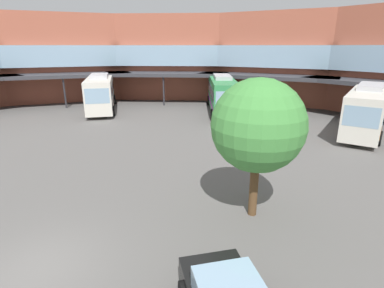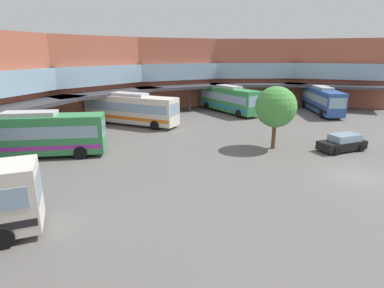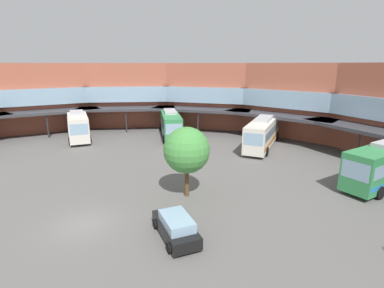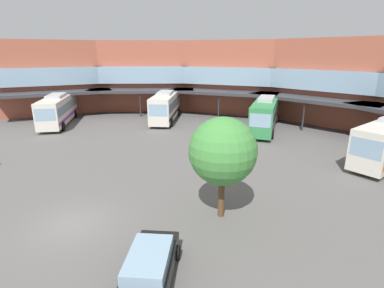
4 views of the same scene
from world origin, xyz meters
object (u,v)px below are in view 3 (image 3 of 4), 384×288
(parked_car, at_px, (176,227))
(bus_4, at_px, (78,125))
(plaza_tree, at_px, (187,150))
(bus_1, at_px, (263,132))
(bus_0, at_px, (170,123))

(parked_car, bearing_deg, bus_4, 8.35)
(bus_4, height_order, plaza_tree, plaza_tree)
(plaza_tree, bearing_deg, parked_car, -66.94)
(bus_1, height_order, bus_4, bus_4)
(plaza_tree, bearing_deg, bus_4, 157.78)
(bus_1, relative_size, bus_4, 1.28)
(bus_0, relative_size, plaza_tree, 1.89)
(bus_0, relative_size, parked_car, 2.40)
(bus_1, distance_m, plaza_tree, 18.28)
(bus_0, distance_m, plaza_tree, 21.36)
(bus_0, xyz_separation_m, parked_car, (14.97, -22.87, -1.26))
(bus_0, xyz_separation_m, plaza_tree, (12.55, -17.18, 1.91))
(bus_0, xyz_separation_m, bus_4, (-11.05, -7.54, 0.02))
(bus_4, bearing_deg, plaza_tree, 17.01)
(parked_car, bearing_deg, bus_0, -17.93)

